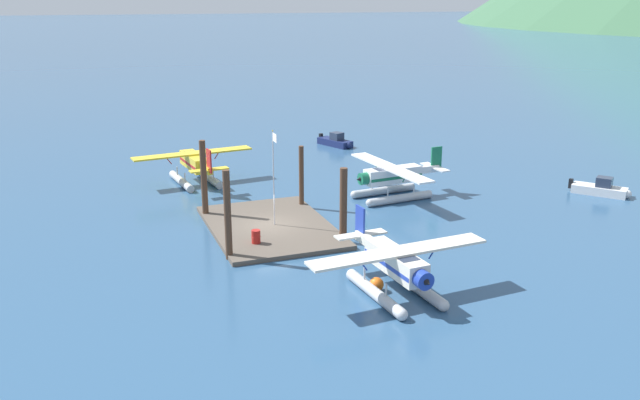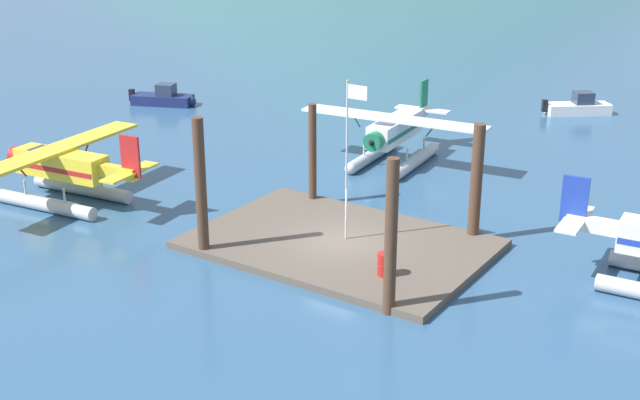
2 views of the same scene
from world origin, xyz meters
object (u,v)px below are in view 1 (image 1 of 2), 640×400
object	(u,v)px
seaplane_white_bow_left	(392,179)
fuel_drum	(256,237)
mooring_buoy	(377,284)
seaplane_cream_stbd_fwd	(396,268)
seaplane_yellow_port_aft	(195,166)
boat_navy_open_west	(336,141)
boat_white_open_north	(601,189)
flagpole	(274,168)

from	to	relation	value
seaplane_white_bow_left	fuel_drum	bearing A→B (deg)	-62.49
mooring_buoy	fuel_drum	bearing A→B (deg)	-153.15
fuel_drum	seaplane_cream_stbd_fwd	world-z (taller)	seaplane_cream_stbd_fwd
mooring_buoy	seaplane_yellow_port_aft	size ratio (longest dim) A/B	0.08
mooring_buoy	seaplane_white_bow_left	world-z (taller)	seaplane_white_bow_left
fuel_drum	seaplane_yellow_port_aft	world-z (taller)	seaplane_yellow_port_aft
boat_navy_open_west	seaplane_yellow_port_aft	bearing A→B (deg)	-60.16
fuel_drum	mooring_buoy	size ratio (longest dim) A/B	1.09
seaplane_cream_stbd_fwd	seaplane_yellow_port_aft	xyz separation A→B (m)	(-26.51, -6.13, 0.00)
seaplane_yellow_port_aft	seaplane_white_bow_left	bearing A→B (deg)	54.34
seaplane_cream_stbd_fwd	boat_white_open_north	distance (m)	27.01
boat_white_open_north	seaplane_cream_stbd_fwd	bearing A→B (deg)	-65.13
seaplane_yellow_port_aft	boat_navy_open_west	bearing A→B (deg)	119.84
fuel_drum	boat_white_open_north	bearing A→B (deg)	93.41
mooring_buoy	boat_white_open_north	xyz separation A→B (m)	(-10.60, 25.25, 0.09)
flagpole	seaplane_cream_stbd_fwd	size ratio (longest dim) A/B	0.64
boat_navy_open_west	seaplane_cream_stbd_fwd	bearing A→B (deg)	-16.79
boat_white_open_north	flagpole	bearing A→B (deg)	-92.49
flagpole	seaplane_yellow_port_aft	size ratio (longest dim) A/B	0.64
fuel_drum	boat_navy_open_west	size ratio (longest dim) A/B	0.19
mooring_buoy	boat_white_open_north	size ratio (longest dim) A/B	0.19
seaplane_cream_stbd_fwd	mooring_buoy	bearing A→B (deg)	-134.47
flagpole	mooring_buoy	bearing A→B (deg)	11.04
fuel_drum	boat_navy_open_west	bearing A→B (deg)	148.80
seaplane_white_bow_left	boat_white_open_north	xyz separation A→B (m)	(5.08, 16.57, -1.09)
mooring_buoy	boat_navy_open_west	size ratio (longest dim) A/B	0.17
boat_navy_open_west	fuel_drum	bearing A→B (deg)	-31.20
flagpole	boat_navy_open_west	bearing A→B (deg)	149.45
mooring_buoy	seaplane_white_bow_left	xyz separation A→B (m)	(-15.68, 8.68, 1.17)
mooring_buoy	boat_white_open_north	distance (m)	27.39
flagpole	fuel_drum	distance (m)	5.21
mooring_buoy	seaplane_yellow_port_aft	xyz separation A→B (m)	(-25.76, -5.37, 1.17)
seaplane_white_bow_left	boat_white_open_north	size ratio (longest dim) A/B	2.48
fuel_drum	mooring_buoy	distance (m)	9.90
mooring_buoy	boat_navy_open_west	world-z (taller)	boat_navy_open_west
flagpole	boat_white_open_north	size ratio (longest dim) A/B	1.59
seaplane_yellow_port_aft	boat_white_open_north	xyz separation A→B (m)	(15.16, 30.62, -1.09)
seaplane_yellow_port_aft	fuel_drum	bearing A→B (deg)	3.04
fuel_drum	seaplane_white_bow_left	world-z (taller)	seaplane_white_bow_left
flagpole	seaplane_white_bow_left	size ratio (longest dim) A/B	0.64
mooring_buoy	seaplane_cream_stbd_fwd	size ratio (longest dim) A/B	0.08
fuel_drum	seaplane_white_bow_left	distance (m)	14.85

